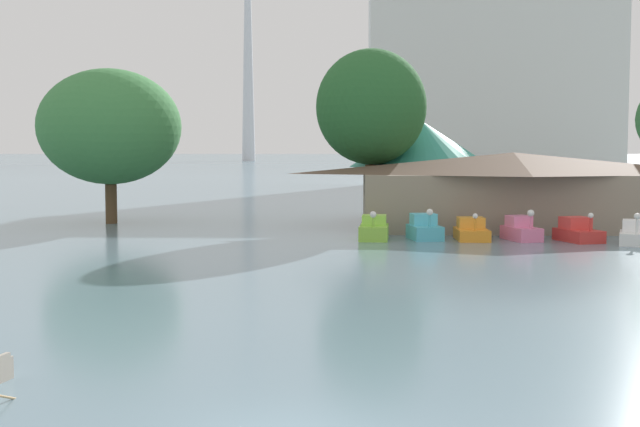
{
  "coord_description": "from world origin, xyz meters",
  "views": [
    {
      "loc": [
        0.87,
        -13.34,
        4.91
      ],
      "look_at": [
        -0.38,
        20.81,
        2.27
      ],
      "focal_mm": 46.37,
      "sensor_mm": 36.0,
      "label": 1
    }
  ],
  "objects_px": {
    "shoreline_tree_tall_left": "(110,127)",
    "background_building_block": "(491,80)",
    "pedal_boat_lime": "(374,230)",
    "pedal_boat_white": "(636,235)",
    "pedal_boat_pink": "(521,230)",
    "pedal_boat_cyan": "(424,229)",
    "pedal_boat_red": "(578,232)",
    "boathouse": "(513,190)",
    "pedal_boat_orange": "(471,231)",
    "green_roof_pavilion": "(421,162)",
    "shoreline_tree_mid": "(371,107)"
  },
  "relations": [
    {
      "from": "shoreline_tree_tall_left",
      "to": "background_building_block",
      "type": "bearing_deg",
      "value": 58.27
    },
    {
      "from": "pedal_boat_lime",
      "to": "pedal_boat_white",
      "type": "distance_m",
      "value": 13.76
    },
    {
      "from": "pedal_boat_pink",
      "to": "shoreline_tree_tall_left",
      "type": "bearing_deg",
      "value": -125.33
    },
    {
      "from": "pedal_boat_lime",
      "to": "pedal_boat_cyan",
      "type": "bearing_deg",
      "value": 96.71
    },
    {
      "from": "pedal_boat_cyan",
      "to": "background_building_block",
      "type": "xyz_separation_m",
      "value": [
        14.32,
        64.81,
        13.47
      ]
    },
    {
      "from": "pedal_boat_red",
      "to": "boathouse",
      "type": "distance_m",
      "value": 6.96
    },
    {
      "from": "pedal_boat_lime",
      "to": "pedal_boat_white",
      "type": "bearing_deg",
      "value": 86.77
    },
    {
      "from": "pedal_boat_lime",
      "to": "background_building_block",
      "type": "bearing_deg",
      "value": 169.23
    },
    {
      "from": "background_building_block",
      "to": "boathouse",
      "type": "bearing_deg",
      "value": -98.11
    },
    {
      "from": "pedal_boat_lime",
      "to": "pedal_boat_orange",
      "type": "distance_m",
      "value": 5.33
    },
    {
      "from": "pedal_boat_white",
      "to": "pedal_boat_lime",
      "type": "bearing_deg",
      "value": -78.66
    },
    {
      "from": "pedal_boat_white",
      "to": "green_roof_pavilion",
      "type": "relative_size",
      "value": 0.33
    },
    {
      "from": "pedal_boat_lime",
      "to": "shoreline_tree_mid",
      "type": "relative_size",
      "value": 0.26
    },
    {
      "from": "pedal_boat_pink",
      "to": "boathouse",
      "type": "relative_size",
      "value": 0.15
    },
    {
      "from": "pedal_boat_pink",
      "to": "green_roof_pavilion",
      "type": "bearing_deg",
      "value": -175.23
    },
    {
      "from": "pedal_boat_red",
      "to": "green_roof_pavilion",
      "type": "xyz_separation_m",
      "value": [
        -7.38,
        12.82,
        3.53
      ]
    },
    {
      "from": "pedal_boat_white",
      "to": "background_building_block",
      "type": "height_order",
      "value": "background_building_block"
    },
    {
      "from": "pedal_boat_cyan",
      "to": "pedal_boat_pink",
      "type": "xyz_separation_m",
      "value": [
        5.23,
        -0.15,
        -0.03
      ]
    },
    {
      "from": "pedal_boat_orange",
      "to": "shoreline_tree_tall_left",
      "type": "xyz_separation_m",
      "value": [
        -22.62,
        9.3,
        5.96
      ]
    },
    {
      "from": "pedal_boat_white",
      "to": "green_roof_pavilion",
      "type": "bearing_deg",
      "value": -125.71
    },
    {
      "from": "pedal_boat_cyan",
      "to": "shoreline_tree_tall_left",
      "type": "distance_m",
      "value": 22.84
    },
    {
      "from": "pedal_boat_orange",
      "to": "pedal_boat_red",
      "type": "bearing_deg",
      "value": 84.14
    },
    {
      "from": "pedal_boat_orange",
      "to": "pedal_boat_white",
      "type": "distance_m",
      "value": 8.5
    },
    {
      "from": "boathouse",
      "to": "pedal_boat_orange",
      "type": "bearing_deg",
      "value": -120.2
    },
    {
      "from": "pedal_boat_lime",
      "to": "green_roof_pavilion",
      "type": "xyz_separation_m",
      "value": [
        3.56,
        12.3,
        3.5
      ]
    },
    {
      "from": "pedal_boat_orange",
      "to": "shoreline_tree_tall_left",
      "type": "bearing_deg",
      "value": -112.65
    },
    {
      "from": "boathouse",
      "to": "green_roof_pavilion",
      "type": "xyz_separation_m",
      "value": [
        -5.1,
        6.55,
        1.56
      ]
    },
    {
      "from": "shoreline_tree_mid",
      "to": "pedal_boat_cyan",
      "type": "bearing_deg",
      "value": -71.53
    },
    {
      "from": "pedal_boat_pink",
      "to": "background_building_block",
      "type": "xyz_separation_m",
      "value": [
        9.09,
        64.96,
        13.5
      ]
    },
    {
      "from": "shoreline_tree_tall_left",
      "to": "boathouse",
      "type": "bearing_deg",
      "value": -7.83
    },
    {
      "from": "pedal_boat_lime",
      "to": "pedal_boat_red",
      "type": "bearing_deg",
      "value": 91.22
    },
    {
      "from": "pedal_boat_lime",
      "to": "pedal_boat_cyan",
      "type": "relative_size",
      "value": 1.09
    },
    {
      "from": "pedal_boat_white",
      "to": "background_building_block",
      "type": "distance_m",
      "value": 68.12
    },
    {
      "from": "pedal_boat_orange",
      "to": "pedal_boat_pink",
      "type": "relative_size",
      "value": 0.99
    },
    {
      "from": "shoreline_tree_mid",
      "to": "boathouse",
      "type": "bearing_deg",
      "value": -16.89
    },
    {
      "from": "pedal_boat_orange",
      "to": "pedal_boat_lime",
      "type": "bearing_deg",
      "value": -90.12
    },
    {
      "from": "pedal_boat_lime",
      "to": "boathouse",
      "type": "height_order",
      "value": "boathouse"
    },
    {
      "from": "shoreline_tree_mid",
      "to": "green_roof_pavilion",
      "type": "bearing_deg",
      "value": 47.97
    },
    {
      "from": "green_roof_pavilion",
      "to": "shoreline_tree_mid",
      "type": "height_order",
      "value": "shoreline_tree_mid"
    },
    {
      "from": "pedal_boat_white",
      "to": "green_roof_pavilion",
      "type": "height_order",
      "value": "green_roof_pavilion"
    },
    {
      "from": "pedal_boat_white",
      "to": "pedal_boat_orange",
      "type": "bearing_deg",
      "value": -83.29
    },
    {
      "from": "pedal_boat_pink",
      "to": "pedal_boat_red",
      "type": "distance_m",
      "value": 2.98
    },
    {
      "from": "pedal_boat_cyan",
      "to": "green_roof_pavilion",
      "type": "distance_m",
      "value": 12.67
    },
    {
      "from": "pedal_boat_cyan",
      "to": "green_roof_pavilion",
      "type": "height_order",
      "value": "green_roof_pavilion"
    },
    {
      "from": "pedal_boat_cyan",
      "to": "background_building_block",
      "type": "height_order",
      "value": "background_building_block"
    },
    {
      "from": "boathouse",
      "to": "background_building_block",
      "type": "relative_size",
      "value": 0.61
    },
    {
      "from": "pedal_boat_orange",
      "to": "shoreline_tree_tall_left",
      "type": "height_order",
      "value": "shoreline_tree_tall_left"
    },
    {
      "from": "pedal_boat_pink",
      "to": "shoreline_tree_mid",
      "type": "xyz_separation_m",
      "value": [
        -7.98,
        8.39,
        7.1
      ]
    },
    {
      "from": "pedal_boat_pink",
      "to": "pedal_boat_white",
      "type": "height_order",
      "value": "pedal_boat_pink"
    },
    {
      "from": "boathouse",
      "to": "shoreline_tree_tall_left",
      "type": "xyz_separation_m",
      "value": [
        -25.96,
        3.57,
        3.95
      ]
    }
  ]
}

